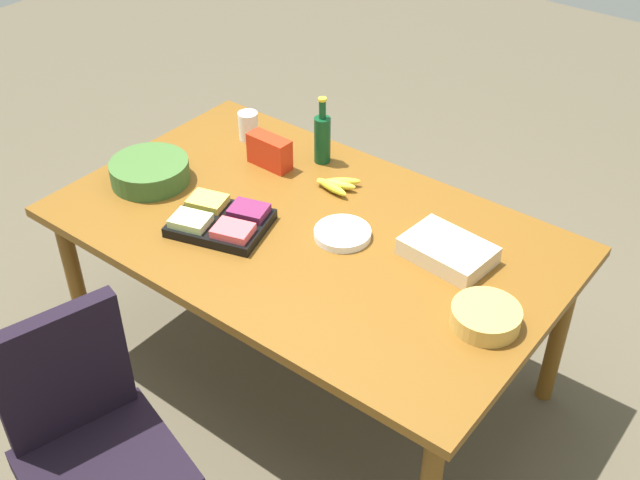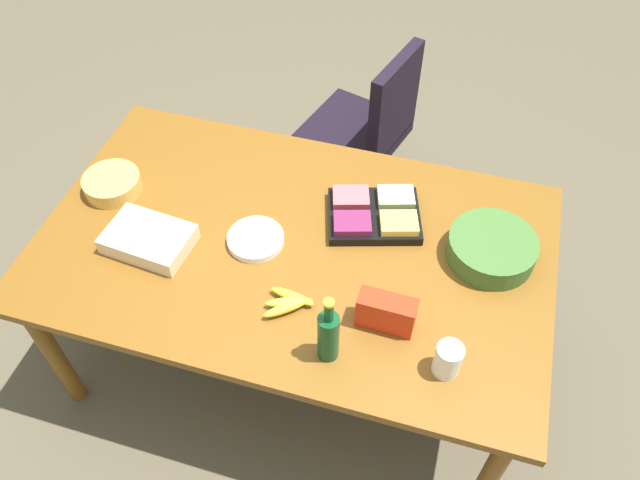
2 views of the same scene
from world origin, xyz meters
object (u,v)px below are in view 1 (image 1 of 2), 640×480
(conference_table, at_px, (308,242))
(salad_bowl, at_px, (150,172))
(mayo_jar, at_px, (248,126))
(banana_bunch, at_px, (336,184))
(chip_bag_red, at_px, (270,152))
(wine_bottle, at_px, (322,138))
(fruit_platter, at_px, (220,221))
(chip_bowl, at_px, (486,317))
(office_chair, at_px, (102,475))
(paper_plate_stack, at_px, (343,234))
(sheet_cake, at_px, (448,251))

(conference_table, height_order, salad_bowl, salad_bowl)
(mayo_jar, height_order, banana_bunch, mayo_jar)
(banana_bunch, height_order, chip_bag_red, chip_bag_red)
(wine_bottle, bearing_deg, mayo_jar, -172.66)
(fruit_platter, height_order, wine_bottle, wine_bottle)
(wine_bottle, relative_size, salad_bowl, 0.92)
(banana_bunch, bearing_deg, conference_table, -75.15)
(fruit_platter, xyz_separation_m, chip_bowl, (1.08, 0.14, 0.00))
(office_chair, xyz_separation_m, chip_bag_red, (-0.39, 1.35, 0.48))
(salad_bowl, bearing_deg, mayo_jar, 80.67)
(chip_bag_red, bearing_deg, office_chair, -73.75)
(conference_table, xyz_separation_m, mayo_jar, (-0.65, 0.38, 0.14))
(conference_table, bearing_deg, paper_plate_stack, 12.59)
(paper_plate_stack, bearing_deg, banana_bunch, 131.16)
(office_chair, height_order, mayo_jar, office_chair)
(sheet_cake, relative_size, salad_bowl, 0.97)
(wine_bottle, distance_m, salad_bowl, 0.75)
(fruit_platter, xyz_separation_m, wine_bottle, (0.01, 0.64, 0.09))
(mayo_jar, height_order, wine_bottle, wine_bottle)
(sheet_cake, bearing_deg, chip_bag_red, 174.21)
(banana_bunch, distance_m, chip_bowl, 0.95)
(conference_table, distance_m, sheet_cake, 0.56)
(fruit_platter, bearing_deg, mayo_jar, 122.86)
(conference_table, relative_size, chip_bag_red, 9.88)
(chip_bowl, height_order, paper_plate_stack, chip_bowl)
(banana_bunch, bearing_deg, paper_plate_stack, -48.84)
(mayo_jar, bearing_deg, chip_bowl, -17.03)
(office_chair, xyz_separation_m, wine_bottle, (-0.24, 1.52, 0.53))
(mayo_jar, xyz_separation_m, banana_bunch, (0.57, -0.10, -0.04))
(banana_bunch, height_order, wine_bottle, wine_bottle)
(office_chair, height_order, sheet_cake, office_chair)
(chip_bowl, bearing_deg, office_chair, -129.20)
(conference_table, distance_m, wine_bottle, 0.53)
(chip_bowl, bearing_deg, mayo_jar, 162.97)
(mayo_jar, xyz_separation_m, fruit_platter, (0.38, -0.59, -0.03))
(conference_table, bearing_deg, fruit_platter, -142.00)
(office_chair, bearing_deg, mayo_jar, 113.01)
(office_chair, relative_size, salad_bowl, 2.96)
(fruit_platter, distance_m, wine_bottle, 0.64)
(sheet_cake, height_order, banana_bunch, sheet_cake)
(fruit_platter, bearing_deg, sheet_cake, 24.96)
(office_chair, xyz_separation_m, fruit_platter, (-0.24, 0.88, 0.45))
(chip_bowl, xyz_separation_m, paper_plate_stack, (-0.67, 0.10, -0.02))
(fruit_platter, distance_m, chip_bag_red, 0.49)
(conference_table, relative_size, sheet_cake, 6.17)
(mayo_jar, height_order, salad_bowl, mayo_jar)
(mayo_jar, bearing_deg, conference_table, -30.18)
(salad_bowl, xyz_separation_m, paper_plate_stack, (0.88, 0.18, -0.03))
(fruit_platter, xyz_separation_m, salad_bowl, (-0.46, 0.06, 0.02))
(chip_bowl, bearing_deg, banana_bunch, 158.35)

